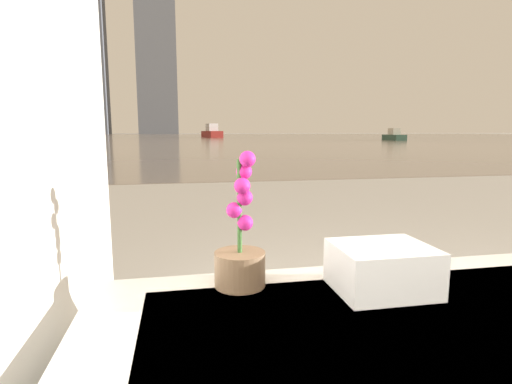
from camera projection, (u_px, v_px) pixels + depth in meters
potted_orchid at (240, 253)px, 1.06m from camera, size 0.14×0.14×0.36m
towel_stack at (382, 268)px, 1.03m from camera, size 0.24×0.20×0.12m
harbor_water at (182, 137)px, 60.52m from camera, size 180.00×110.00×0.01m
harbor_boat_0 at (27, 133)px, 41.87m from camera, size 3.06×5.69×2.03m
harbor_boat_1 at (394, 136)px, 38.56m from camera, size 1.30×3.20×1.17m
harbor_boat_2 at (212, 133)px, 55.33m from camera, size 2.69×5.31×1.90m
skyline_tower_2 at (157, 56)px, 110.53m from camera, size 10.85×6.26×42.81m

